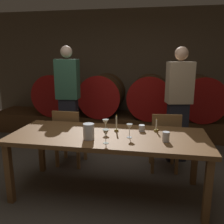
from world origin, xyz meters
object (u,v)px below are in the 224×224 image
at_px(dining_table, 108,140).
at_px(candle_left, 116,126).
at_px(chair_left, 69,135).
at_px(cup_right, 166,137).
at_px(wine_barrel_center_right, 150,96).
at_px(chair_right, 165,139).
at_px(wine_glass_left, 106,123).
at_px(wine_glass_right, 129,127).
at_px(candle_right, 156,128).
at_px(pitcher, 89,131).
at_px(wine_barrel_far_right, 199,97).
at_px(cup_left, 142,128).
at_px(wine_glass_center, 106,133).
at_px(guest_left, 68,99).
at_px(guest_right, 178,104).
at_px(wine_barrel_far_left, 60,93).
at_px(wine_barrel_center_left, 103,94).

xyz_separation_m(dining_table, candle_left, (0.08, 0.14, 0.13)).
bearing_deg(chair_left, cup_right, 151.82).
bearing_deg(wine_barrel_center_right, candle_left, -98.78).
distance_m(wine_barrel_center_right, chair_left, 2.12).
xyz_separation_m(chair_right, wine_glass_left, (-0.74, -0.62, 0.38)).
bearing_deg(wine_glass_right, wine_barrel_center_right, 86.11).
relative_size(candle_right, pitcher, 0.99).
bearing_deg(dining_table, wine_barrel_far_right, 59.25).
relative_size(chair_right, wine_glass_right, 5.56).
xyz_separation_m(dining_table, cup_left, (0.38, 0.20, 0.11)).
xyz_separation_m(chair_left, wine_glass_center, (0.76, -0.94, 0.38)).
height_order(wine_barrel_far_right, candle_left, wine_barrel_far_right).
bearing_deg(guest_left, chair_right, 158.46).
bearing_deg(wine_glass_center, guest_right, 59.15).
bearing_deg(wine_glass_right, wine_barrel_far_right, 64.61).
height_order(chair_left, wine_glass_left, wine_glass_left).
relative_size(wine_barrel_far_left, cup_right, 8.86).
bearing_deg(wine_barrel_center_left, wine_glass_right, -71.24).
bearing_deg(guest_right, guest_left, -15.62).
height_order(wine_barrel_center_left, cup_left, wine_barrel_center_left).
bearing_deg(guest_right, wine_glass_center, 46.81).
distance_m(wine_barrel_far_right, candle_left, 2.62).
distance_m(wine_glass_center, wine_glass_right, 0.32).
relative_size(wine_glass_left, cup_right, 1.43).
height_order(guest_right, cup_left, guest_right).
height_order(pitcher, cup_right, pitcher).
relative_size(candle_left, wine_glass_right, 1.36).
relative_size(wine_glass_left, wine_glass_right, 0.98).
relative_size(pitcher, wine_glass_left, 1.14).
bearing_deg(pitcher, wine_barrel_far_right, 58.21).
bearing_deg(wine_glass_center, chair_left, 129.08).
distance_m(wine_barrel_far_left, wine_barrel_center_left, 1.00).
distance_m(wine_barrel_far_left, dining_table, 2.87).
xyz_separation_m(wine_barrel_center_right, cup_left, (-0.04, -2.19, -0.05)).
xyz_separation_m(wine_barrel_center_left, dining_table, (0.58, -2.39, -0.16)).
xyz_separation_m(wine_glass_left, wine_glass_right, (0.31, -0.16, 0.00)).
xyz_separation_m(wine_barrel_center_right, chair_right, (0.26, -1.68, -0.36)).
distance_m(chair_left, pitcher, 1.07).
xyz_separation_m(guest_right, wine_glass_right, (-0.63, -1.21, -0.05)).
distance_m(guest_left, wine_glass_right, 1.79).
height_order(pitcher, wine_glass_center, pitcher).
relative_size(wine_barrel_center_left, guest_left, 0.52).
distance_m(pitcher, wine_glass_right, 0.46).
xyz_separation_m(wine_barrel_center_right, candle_right, (0.13, -2.18, -0.05)).
xyz_separation_m(chair_right, wine_glass_center, (-0.66, -1.01, 0.38)).
distance_m(wine_barrel_center_left, wine_barrel_far_right, 2.00).
xyz_separation_m(wine_barrel_far_right, guest_left, (-2.37, -1.14, 0.09)).
bearing_deg(candle_right, wine_barrel_far_left, 134.38).
xyz_separation_m(wine_barrel_center_right, wine_glass_center, (-0.39, -2.68, 0.02)).
xyz_separation_m(cup_left, cup_right, (0.27, -0.33, 0.02)).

